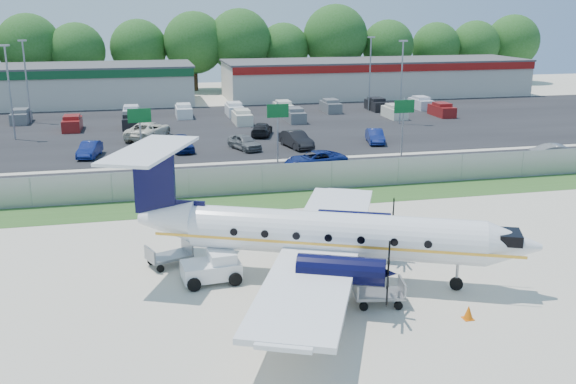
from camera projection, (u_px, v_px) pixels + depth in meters
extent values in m
plane|color=beige|center=(315.00, 270.00, 31.19)|extent=(170.00, 170.00, 0.00)
cube|color=#2D561E|center=(268.00, 201.00, 42.44)|extent=(170.00, 4.00, 0.02)
cube|color=black|center=(250.00, 175.00, 49.00)|extent=(170.00, 8.00, 0.02)
cube|color=black|center=(217.00, 128.00, 68.69)|extent=(170.00, 32.00, 0.02)
cube|color=gray|center=(262.00, 179.00, 44.04)|extent=(120.00, 0.02, 1.90)
cube|color=gray|center=(262.00, 165.00, 43.78)|extent=(120.00, 0.06, 0.06)
cube|color=gray|center=(262.00, 192.00, 44.30)|extent=(120.00, 0.06, 0.06)
cube|color=beige|center=(13.00, 87.00, 83.50)|extent=(46.00, 12.00, 5.00)
cube|color=#474749|center=(11.00, 67.00, 82.78)|extent=(46.40, 12.40, 0.24)
cube|color=#0F4723|center=(2.00, 76.00, 77.23)|extent=(46.00, 0.20, 1.00)
cube|color=beige|center=(375.00, 78.00, 94.21)|extent=(44.00, 12.00, 5.00)
cube|color=#474749|center=(376.00, 60.00, 93.49)|extent=(44.40, 12.40, 0.24)
cube|color=maroon|center=(392.00, 68.00, 87.94)|extent=(44.00, 0.20, 1.00)
cylinder|color=gray|center=(141.00, 138.00, 50.36)|extent=(0.14, 0.14, 5.00)
cube|color=#0C5923|center=(139.00, 116.00, 49.72)|extent=(1.80, 0.08, 1.10)
cylinder|color=gray|center=(278.00, 132.00, 52.72)|extent=(0.14, 0.14, 5.00)
cube|color=#0C5923|center=(278.00, 111.00, 52.08)|extent=(1.80, 0.08, 1.10)
cylinder|color=gray|center=(403.00, 127.00, 55.07)|extent=(0.14, 0.14, 5.00)
cube|color=#0C5923|center=(404.00, 106.00, 54.44)|extent=(1.80, 0.08, 1.10)
cylinder|color=gray|center=(10.00, 93.00, 61.30)|extent=(0.18, 0.18, 9.00)
cube|color=gray|center=(4.00, 45.00, 60.07)|extent=(0.90, 0.35, 0.18)
cylinder|color=gray|center=(401.00, 83.00, 69.87)|extent=(0.18, 0.18, 9.00)
cube|color=gray|center=(403.00, 41.00, 68.64)|extent=(0.90, 0.35, 0.18)
cylinder|color=gray|center=(27.00, 82.00, 70.68)|extent=(0.18, 0.18, 9.00)
cube|color=gray|center=(22.00, 41.00, 69.45)|extent=(0.90, 0.35, 0.18)
cylinder|color=gray|center=(370.00, 74.00, 79.25)|extent=(0.18, 0.18, 9.00)
cube|color=gray|center=(371.00, 37.00, 78.02)|extent=(0.90, 0.35, 0.18)
cylinder|color=white|center=(334.00, 234.00, 29.38)|extent=(13.08, 7.21, 2.03)
cone|color=white|center=(514.00, 245.00, 27.98)|extent=(2.97, 2.81, 2.03)
cone|color=white|center=(167.00, 220.00, 30.75)|extent=(3.36, 2.98, 2.03)
cube|color=black|center=(509.00, 237.00, 27.91)|extent=(1.44, 1.66, 0.48)
cube|color=white|center=(323.00, 246.00, 29.63)|extent=(10.66, 18.65, 0.24)
cylinder|color=black|center=(341.00, 270.00, 26.44)|extent=(3.81, 2.53, 1.18)
cylinder|color=black|center=(354.00, 223.00, 32.31)|extent=(3.81, 2.53, 1.18)
cube|color=black|center=(154.00, 182.00, 30.35)|extent=(1.94, 0.99, 3.11)
cube|color=white|center=(150.00, 150.00, 29.94)|extent=(5.01, 7.11, 0.15)
cylinder|color=gray|center=(457.00, 276.00, 28.83)|extent=(0.13, 0.13, 1.39)
cylinder|color=black|center=(456.00, 284.00, 28.93)|extent=(0.63, 0.42, 0.60)
cylinder|color=black|center=(312.00, 301.00, 27.07)|extent=(0.80, 0.67, 0.69)
cylinder|color=black|center=(330.00, 249.00, 32.94)|extent=(0.80, 0.67, 0.69)
cube|color=white|center=(211.00, 270.00, 29.77)|extent=(2.79, 1.83, 0.74)
cube|color=white|center=(222.00, 257.00, 29.77)|extent=(1.29, 1.48, 0.53)
cube|color=black|center=(232.00, 255.00, 29.91)|extent=(0.30, 1.18, 0.42)
cylinder|color=black|center=(194.00, 285.00, 28.80)|extent=(0.65, 0.29, 0.64)
cylinder|color=black|center=(188.00, 271.00, 30.31)|extent=(0.65, 0.29, 0.64)
cylinder|color=black|center=(235.00, 279.00, 29.38)|extent=(0.65, 0.29, 0.64)
cylinder|color=black|center=(227.00, 266.00, 30.88)|extent=(0.65, 0.29, 0.64)
cube|color=gray|center=(169.00, 256.00, 31.68)|extent=(2.40, 1.93, 0.13)
cube|color=gray|center=(150.00, 255.00, 31.06)|extent=(0.54, 1.20, 0.63)
cube|color=gray|center=(187.00, 246.00, 32.13)|extent=(0.54, 1.20, 0.63)
cylinder|color=black|center=(160.00, 269.00, 30.90)|extent=(0.40, 0.25, 0.38)
cylinder|color=black|center=(151.00, 261.00, 31.82)|extent=(0.40, 0.25, 0.38)
cylinder|color=black|center=(188.00, 262.00, 31.70)|extent=(0.40, 0.25, 0.38)
cylinder|color=black|center=(178.00, 255.00, 32.61)|extent=(0.40, 0.25, 0.38)
cube|color=gray|center=(379.00, 294.00, 27.48)|extent=(2.29, 1.59, 0.13)
cube|color=gray|center=(356.00, 288.00, 27.33)|extent=(0.29, 1.26, 0.63)
cube|color=gray|center=(402.00, 287.00, 27.45)|extent=(0.29, 1.26, 0.63)
cylinder|color=black|center=(364.00, 306.00, 26.96)|extent=(0.40, 0.19, 0.38)
cylinder|color=black|center=(359.00, 295.00, 28.07)|extent=(0.40, 0.19, 0.38)
cylinder|color=black|center=(398.00, 306.00, 27.04)|extent=(0.40, 0.19, 0.38)
cylinder|color=black|center=(392.00, 294.00, 28.16)|extent=(0.40, 0.19, 0.38)
cone|color=#DC5D06|center=(468.00, 312.00, 26.20)|extent=(0.40, 0.40, 0.60)
cube|color=#DC5D06|center=(468.00, 319.00, 26.28)|extent=(0.42, 0.42, 0.03)
cone|color=#DC5D06|center=(350.00, 220.00, 37.69)|extent=(0.40, 0.40, 0.60)
cube|color=#DC5D06|center=(350.00, 225.00, 37.76)|extent=(0.42, 0.42, 0.03)
imported|color=navy|center=(315.00, 168.00, 51.25)|extent=(5.25, 2.92, 1.39)
imported|color=#595B5E|center=(559.00, 164.00, 52.80)|extent=(5.05, 2.76, 1.58)
imported|color=navy|center=(90.00, 157.00, 55.18)|extent=(2.11, 4.21, 1.32)
imported|color=navy|center=(182.00, 151.00, 57.49)|extent=(2.19, 4.51, 1.48)
imported|color=#595B5E|center=(245.00, 150.00, 58.09)|extent=(3.00, 4.41, 1.39)
imported|color=black|center=(296.00, 148.00, 58.93)|extent=(2.53, 4.86, 1.52)
imported|color=navy|center=(375.00, 143.00, 60.91)|extent=(2.20, 4.22, 1.32)
imported|color=beige|center=(149.00, 139.00, 62.92)|extent=(5.10, 6.75, 1.70)
imported|color=black|center=(262.00, 136.00, 64.57)|extent=(3.08, 4.82, 1.30)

